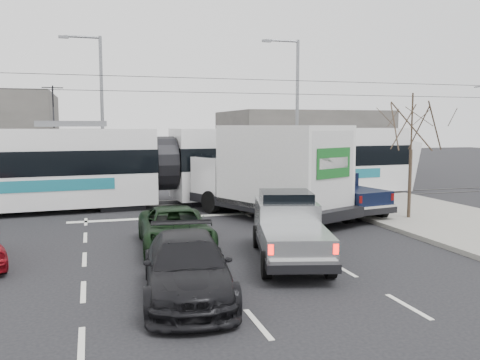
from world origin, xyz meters
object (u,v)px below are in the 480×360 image
object	(u,v)px
box_truck	(271,173)
bare_tree	(412,127)
dark_car	(187,267)
street_lamp_far	(99,104)
tram	(163,165)
green_car	(175,229)
navy_pickup	(335,191)
silver_pickup	(288,227)
traffic_signal	(339,149)
street_lamp_near	(294,105)

from	to	relation	value
box_truck	bare_tree	bearing A→B (deg)	-46.89
dark_car	bare_tree	bearing A→B (deg)	39.03
dark_car	street_lamp_far	bearing A→B (deg)	100.97
tram	green_car	distance (m)	9.04
bare_tree	navy_pickup	distance (m)	4.17
street_lamp_far	silver_pickup	xyz separation A→B (m)	(4.92, -17.53, -4.18)
bare_tree	box_truck	xyz separation A→B (m)	(-5.18, 2.20, -1.88)
green_car	silver_pickup	bearing A→B (deg)	-32.05
silver_pickup	navy_pickup	bearing A→B (deg)	67.53
street_lamp_far	tram	xyz separation A→B (m)	(2.78, -6.55, -3.15)
traffic_signal	green_car	distance (m)	10.77
box_truck	dark_car	bearing A→B (deg)	-144.50
silver_pickup	dark_car	distance (m)	4.26
street_lamp_near	tram	xyz separation A→B (m)	(-8.72, -4.55, -3.15)
navy_pickup	street_lamp_near	bearing A→B (deg)	68.03
street_lamp_near	navy_pickup	size ratio (longest dim) A/B	1.72
bare_tree	traffic_signal	world-z (taller)	bare_tree
bare_tree	navy_pickup	xyz separation A→B (m)	(-2.16, 2.27, -2.75)
street_lamp_near	bare_tree	bearing A→B (deg)	-88.58
bare_tree	navy_pickup	bearing A→B (deg)	133.57
street_lamp_far	navy_pickup	xyz separation A→B (m)	(9.63, -11.23, -4.07)
green_car	traffic_signal	bearing A→B (deg)	36.99
tram	dark_car	size ratio (longest dim) A/B	5.73
navy_pickup	dark_car	xyz separation A→B (m)	(-8.17, -8.78, -0.35)
bare_tree	tram	xyz separation A→B (m)	(-9.01, 6.95, -1.83)
tram	green_car	size ratio (longest dim) A/B	5.92
bare_tree	dark_car	bearing A→B (deg)	-147.77
bare_tree	street_lamp_near	bearing A→B (deg)	91.42
green_car	tram	bearing A→B (deg)	87.25
bare_tree	navy_pickup	size ratio (longest dim) A/B	0.95
silver_pickup	bare_tree	bearing A→B (deg)	44.72
box_truck	silver_pickup	bearing A→B (deg)	-129.12
box_truck	tram	bearing A→B (deg)	104.98
box_truck	green_car	bearing A→B (deg)	-162.31
box_truck	navy_pickup	size ratio (longest dim) A/B	1.55
traffic_signal	navy_pickup	bearing A→B (deg)	-120.80
navy_pickup	dark_car	bearing A→B (deg)	-143.43
street_lamp_far	green_car	size ratio (longest dim) A/B	1.96
traffic_signal	navy_pickup	world-z (taller)	traffic_signal
silver_pickup	street_lamp_far	bearing A→B (deg)	120.01
bare_tree	silver_pickup	bearing A→B (deg)	-149.63
bare_tree	green_car	bearing A→B (deg)	-168.78
silver_pickup	green_car	xyz separation A→B (m)	(-2.99, 2.07, -0.30)
street_lamp_far	green_car	distance (m)	16.21
green_car	dark_car	bearing A→B (deg)	-93.20
bare_tree	navy_pickup	world-z (taller)	bare_tree
tram	navy_pickup	distance (m)	8.34
street_lamp_near	silver_pickup	xyz separation A→B (m)	(-6.58, -15.53, -4.18)
silver_pickup	dark_car	xyz separation A→B (m)	(-3.46, -2.48, -0.25)
bare_tree	street_lamp_far	bearing A→B (deg)	131.12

